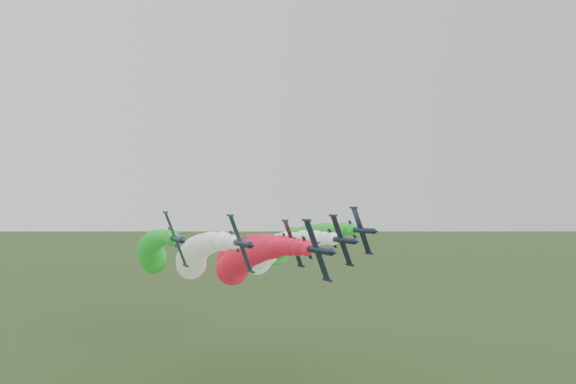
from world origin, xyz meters
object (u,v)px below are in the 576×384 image
at_px(jet_lead, 241,261).
at_px(jet_inner_left, 194,256).
at_px(jet_trail, 237,255).
at_px(jet_inner_right, 267,253).
at_px(jet_outer_left, 152,252).
at_px(jet_outer_right, 285,246).

relative_size(jet_lead, jet_inner_left, 1.00).
bearing_deg(jet_trail, jet_inner_right, -68.83).
bearing_deg(jet_inner_left, jet_outer_left, 136.49).
bearing_deg(jet_inner_left, jet_outer_right, 19.99).
height_order(jet_lead, jet_inner_right, jet_inner_right).
xyz_separation_m(jet_lead, jet_trail, (7.84, 26.45, -0.83)).
bearing_deg(jet_outer_right, jet_outer_left, -176.70).
bearing_deg(jet_outer_left, jet_outer_right, 3.30).
height_order(jet_inner_left, jet_outer_left, jet_outer_left).
distance_m(jet_lead, jet_inner_left, 13.13).
xyz_separation_m(jet_inner_right, jet_outer_left, (-30.45, 3.27, 1.04)).
relative_size(jet_inner_left, jet_trail, 1.00).
xyz_separation_m(jet_lead, jet_outer_right, (20.26, 20.10, 1.89)).
distance_m(jet_inner_left, jet_inner_right, 22.15).
xyz_separation_m(jet_lead, jet_inner_right, (12.42, 14.62, 0.34)).
height_order(jet_outer_left, jet_trail, jet_outer_left).
xyz_separation_m(jet_inner_right, jet_outer_right, (7.84, 5.48, 1.55)).
bearing_deg(jet_inner_right, jet_trail, 111.17).
bearing_deg(jet_outer_right, jet_inner_right, -145.07).
bearing_deg(jet_outer_left, jet_inner_right, -6.12).
relative_size(jet_inner_right, jet_outer_left, 1.01).
bearing_deg(jet_trail, jet_outer_right, -27.08).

